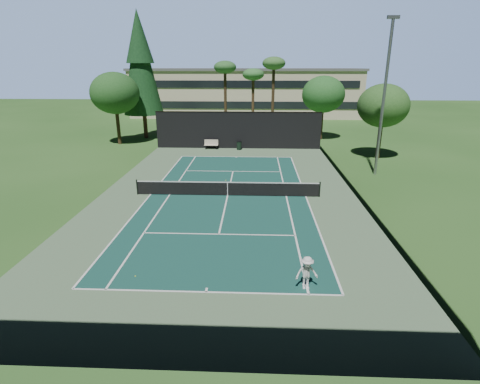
{
  "coord_description": "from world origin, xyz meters",
  "views": [
    {
      "loc": [
        1.92,
        -24.79,
        8.65
      ],
      "look_at": [
        1.0,
        -3.0,
        1.3
      ],
      "focal_mm": 28.0,
      "sensor_mm": 36.0,
      "label": 1
    }
  ],
  "objects_px": {
    "tennis_ball_d": "(169,182)",
    "tennis_ball_a": "(135,276)",
    "tennis_net": "(228,188)",
    "tennis_ball_c": "(226,180)",
    "park_bench": "(211,144)",
    "trash_bin": "(239,145)",
    "player": "(307,273)",
    "tennis_ball_b": "(177,181)"
  },
  "relations": [
    {
      "from": "tennis_net",
      "to": "tennis_ball_a",
      "type": "relative_size",
      "value": 206.66
    },
    {
      "from": "park_bench",
      "to": "trash_bin",
      "type": "bearing_deg",
      "value": -5.5
    },
    {
      "from": "tennis_ball_a",
      "to": "tennis_ball_b",
      "type": "relative_size",
      "value": 0.81
    },
    {
      "from": "tennis_ball_d",
      "to": "park_bench",
      "type": "distance_m",
      "value": 12.69
    },
    {
      "from": "park_bench",
      "to": "trash_bin",
      "type": "xyz_separation_m",
      "value": [
        3.07,
        -0.3,
        -0.07
      ]
    },
    {
      "from": "player",
      "to": "tennis_ball_b",
      "type": "distance_m",
      "value": 16.76
    },
    {
      "from": "player",
      "to": "park_bench",
      "type": "distance_m",
      "value": 27.89
    },
    {
      "from": "tennis_ball_b",
      "to": "tennis_ball_d",
      "type": "relative_size",
      "value": 1.09
    },
    {
      "from": "tennis_ball_a",
      "to": "tennis_ball_d",
      "type": "height_order",
      "value": "tennis_ball_d"
    },
    {
      "from": "tennis_ball_d",
      "to": "park_bench",
      "type": "xyz_separation_m",
      "value": [
        1.93,
        12.54,
        0.51
      ]
    },
    {
      "from": "tennis_ball_d",
      "to": "trash_bin",
      "type": "relative_size",
      "value": 0.07
    },
    {
      "from": "tennis_net",
      "to": "player",
      "type": "relative_size",
      "value": 8.99
    },
    {
      "from": "tennis_net",
      "to": "tennis_ball_a",
      "type": "xyz_separation_m",
      "value": [
        -3.21,
        -10.84,
        -0.53
      ]
    },
    {
      "from": "tennis_ball_d",
      "to": "tennis_ball_a",
      "type": "bearing_deg",
      "value": -83.2
    },
    {
      "from": "player",
      "to": "tennis_ball_c",
      "type": "bearing_deg",
      "value": 96.36
    },
    {
      "from": "tennis_net",
      "to": "trash_bin",
      "type": "distance_m",
      "value": 15.3
    },
    {
      "from": "tennis_ball_a",
      "to": "park_bench",
      "type": "relative_size",
      "value": 0.04
    },
    {
      "from": "trash_bin",
      "to": "tennis_ball_c",
      "type": "bearing_deg",
      "value": -92.63
    },
    {
      "from": "tennis_ball_a",
      "to": "tennis_net",
      "type": "bearing_deg",
      "value": 73.5
    },
    {
      "from": "tennis_ball_b",
      "to": "trash_bin",
      "type": "distance_m",
      "value": 12.93
    },
    {
      "from": "tennis_ball_d",
      "to": "trash_bin",
      "type": "bearing_deg",
      "value": 67.79
    },
    {
      "from": "player",
      "to": "tennis_ball_d",
      "type": "bearing_deg",
      "value": 111.49
    },
    {
      "from": "player",
      "to": "tennis_ball_a",
      "type": "bearing_deg",
      "value": 165.31
    },
    {
      "from": "tennis_ball_a",
      "to": "park_bench",
      "type": "height_order",
      "value": "park_bench"
    },
    {
      "from": "tennis_net",
      "to": "trash_bin",
      "type": "xyz_separation_m",
      "value": [
        0.13,
        15.3,
        -0.08
      ]
    },
    {
      "from": "park_bench",
      "to": "tennis_ball_a",
      "type": "bearing_deg",
      "value": -90.59
    },
    {
      "from": "tennis_ball_b",
      "to": "trash_bin",
      "type": "xyz_separation_m",
      "value": [
        4.38,
        12.16,
        0.44
      ]
    },
    {
      "from": "tennis_net",
      "to": "tennis_ball_c",
      "type": "bearing_deg",
      "value": 96.39
    },
    {
      "from": "tennis_net",
      "to": "trash_bin",
      "type": "height_order",
      "value": "tennis_net"
    },
    {
      "from": "tennis_ball_a",
      "to": "tennis_ball_c",
      "type": "relative_size",
      "value": 0.83
    },
    {
      "from": "tennis_ball_b",
      "to": "tennis_ball_d",
      "type": "bearing_deg",
      "value": -172.58
    },
    {
      "from": "tennis_ball_c",
      "to": "tennis_ball_a",
      "type": "bearing_deg",
      "value": -100.99
    },
    {
      "from": "park_bench",
      "to": "tennis_ball_d",
      "type": "bearing_deg",
      "value": -98.74
    },
    {
      "from": "tennis_net",
      "to": "tennis_ball_b",
      "type": "xyz_separation_m",
      "value": [
        -4.24,
        3.14,
        -0.52
      ]
    },
    {
      "from": "tennis_ball_a",
      "to": "park_bench",
      "type": "bearing_deg",
      "value": 89.41
    },
    {
      "from": "tennis_net",
      "to": "tennis_ball_a",
      "type": "distance_m",
      "value": 11.31
    },
    {
      "from": "tennis_net",
      "to": "player",
      "type": "distance_m",
      "value": 12.11
    },
    {
      "from": "tennis_net",
      "to": "tennis_ball_b",
      "type": "distance_m",
      "value": 5.3
    },
    {
      "from": "tennis_ball_a",
      "to": "park_bench",
      "type": "xyz_separation_m",
      "value": [
        0.27,
        26.43,
        0.52
      ]
    },
    {
      "from": "park_bench",
      "to": "tennis_ball_b",
      "type": "bearing_deg",
      "value": -95.98
    },
    {
      "from": "park_bench",
      "to": "trash_bin",
      "type": "distance_m",
      "value": 3.09
    },
    {
      "from": "tennis_net",
      "to": "tennis_ball_a",
      "type": "height_order",
      "value": "tennis_net"
    }
  ]
}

